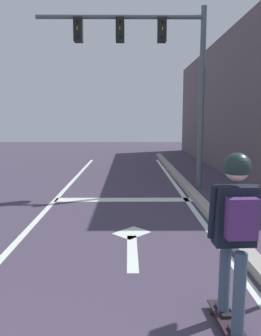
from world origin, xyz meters
The scene contains 9 objects.
lane_line_center centered at (-0.38, 6.00, 0.00)m, with size 0.12×20.00×0.01m, color silver.
lane_line_curbside centered at (2.94, 6.00, 0.00)m, with size 0.12×20.00×0.01m, color silver.
stop_bar centered at (1.36, 7.64, 0.00)m, with size 3.46×0.40×0.01m, color silver.
lane_arrow_stem centered at (1.53, 4.36, 0.00)m, with size 0.16×1.40×0.01m, color silver.
lane_arrow_head centered at (1.53, 5.21, 0.00)m, with size 0.56×0.44×0.01m, color silver.
curb_strip centered at (3.19, 6.00, 0.07)m, with size 0.24×24.00×0.14m, color #9D988E.
skateboard centered at (2.43, 2.48, 0.07)m, with size 0.24×0.83×0.08m.
skater centered at (2.43, 2.47, 1.10)m, with size 0.45×0.61×1.62m.
traffic_signal_mast centered at (2.17, 9.14, 3.79)m, with size 4.75×0.34×5.13m.
Camera 1 is at (1.47, -0.33, 1.98)m, focal length 34.58 mm.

